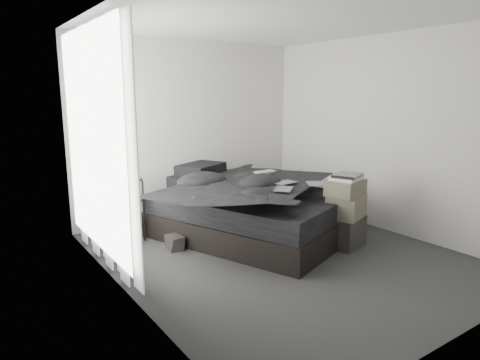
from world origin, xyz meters
TOP-DOWN VIEW (x-y plane):
  - floor at (0.00, 0.00)m, footprint 3.60×4.20m
  - ceiling at (0.00, 0.00)m, footprint 3.60×4.20m
  - wall_back at (0.00, 2.10)m, footprint 3.60×0.01m
  - wall_front at (0.00, -2.10)m, footprint 3.60×0.01m
  - wall_left at (-1.80, 0.00)m, footprint 0.01×4.20m
  - wall_right at (1.80, 0.00)m, footprint 0.01×4.20m
  - window_left at (-1.78, 0.90)m, footprint 0.02×2.00m
  - curtain_left at (-1.73, 0.90)m, footprint 0.06×2.12m
  - bed at (0.15, 0.74)m, footprint 2.45×2.79m
  - mattress at (0.15, 0.74)m, footprint 2.36×2.70m
  - duvet at (0.17, 0.69)m, footprint 2.29×2.45m
  - pillow_lower at (-0.21, 1.57)m, footprint 0.82×0.69m
  - pillow_upper at (-0.13, 1.58)m, footprint 0.79×0.69m
  - laptop at (0.53, 0.95)m, footprint 0.38×0.25m
  - comic_a at (0.10, 0.07)m, footprint 0.35×0.34m
  - comic_b at (0.36, 0.34)m, footprint 0.32×0.23m
  - comic_c at (0.61, 0.07)m, footprint 0.32×0.35m
  - side_stand at (-1.26, 1.50)m, footprint 0.44×0.44m
  - papers at (-1.25, 1.49)m, footprint 0.34×0.28m
  - floor_books at (-0.92, 0.84)m, footprint 0.17×0.23m
  - box_lower at (0.85, -0.21)m, footprint 0.58×0.51m
  - box_mid at (0.86, -0.22)m, footprint 0.55×0.50m
  - box_upper at (0.84, -0.21)m, footprint 0.50×0.44m
  - art_book_white at (0.85, -0.21)m, footprint 0.44×0.39m
  - art_book_snake at (0.86, -0.22)m, footprint 0.44×0.40m

SIDE VIEW (x-z plane):
  - floor at x=0.00m, z-range -0.01..0.01m
  - floor_books at x=-0.92m, z-range 0.00..0.16m
  - bed at x=0.15m, z-range 0.00..0.32m
  - box_lower at x=0.85m, z-range 0.00..0.36m
  - side_stand at x=-1.26m, z-range 0.00..0.78m
  - mattress at x=0.15m, z-range 0.32..0.56m
  - box_mid at x=0.86m, z-range 0.36..0.63m
  - pillow_lower at x=-0.21m, z-range 0.56..0.72m
  - duvet at x=0.17m, z-range 0.56..0.83m
  - box_upper at x=0.84m, z-range 0.63..0.82m
  - papers at x=-1.25m, z-range 0.78..0.80m
  - pillow_upper at x=-0.13m, z-range 0.72..0.87m
  - comic_a at x=0.10m, z-range 0.83..0.84m
  - art_book_white at x=0.85m, z-range 0.82..0.86m
  - comic_b at x=0.36m, z-range 0.84..0.85m
  - laptop at x=0.53m, z-range 0.83..0.86m
  - comic_c at x=0.61m, z-range 0.85..0.86m
  - art_book_snake at x=0.86m, z-range 0.86..0.89m
  - curtain_left at x=-1.73m, z-range 0.04..2.52m
  - wall_back at x=0.00m, z-range 0.00..2.60m
  - wall_front at x=0.00m, z-range 0.00..2.60m
  - wall_left at x=-1.80m, z-range 0.00..2.60m
  - wall_right at x=1.80m, z-range 0.00..2.60m
  - window_left at x=-1.78m, z-range 0.20..2.50m
  - ceiling at x=0.00m, z-range 2.60..2.60m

